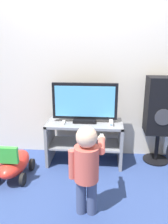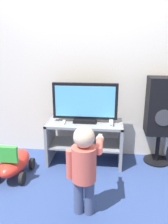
{
  "view_description": "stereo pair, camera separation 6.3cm",
  "coord_description": "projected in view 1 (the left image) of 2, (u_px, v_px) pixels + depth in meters",
  "views": [
    {
      "loc": [
        0.22,
        -2.37,
        1.46
      ],
      "look_at": [
        0.0,
        0.13,
        0.71
      ],
      "focal_mm": 35.0,
      "sensor_mm": 36.0,
      "label": 1
    },
    {
      "loc": [
        0.28,
        -2.36,
        1.46
      ],
      "look_at": [
        0.0,
        0.13,
        0.71
      ],
      "focal_mm": 35.0,
      "sensor_mm": 36.0,
      "label": 2
    }
  ],
  "objects": [
    {
      "name": "tv_stand",
      "position": [
        85.0,
        136.0,
        2.81
      ],
      "size": [
        0.95,
        0.44,
        0.55
      ],
      "color": "gray",
      "rests_on": "ground_plane"
    },
    {
      "name": "game_console",
      "position": [
        111.0,
        122.0,
        2.66
      ],
      "size": [
        0.05,
        0.17,
        0.05
      ],
      "color": "white",
      "rests_on": "tv_stand"
    },
    {
      "name": "speaker_tower",
      "position": [
        161.0,
        108.0,
        2.72
      ],
      "size": [
        0.37,
        0.33,
        1.12
      ],
      "color": "black",
      "rests_on": "ground_plane"
    },
    {
      "name": "wall_back",
      "position": [
        87.0,
        60.0,
        2.82
      ],
      "size": [
        10.0,
        0.06,
        2.6
      ],
      "color": "silver",
      "rests_on": "ground_plane"
    },
    {
      "name": "television",
      "position": [
        85.0,
        103.0,
        2.7
      ],
      "size": [
        0.81,
        0.2,
        0.49
      ],
      "color": "black",
      "rests_on": "tv_stand"
    },
    {
      "name": "remote_primary",
      "position": [
        63.0,
        123.0,
        2.7
      ],
      "size": [
        0.04,
        0.13,
        0.03
      ],
      "color": "white",
      "rests_on": "tv_stand"
    },
    {
      "name": "child",
      "position": [
        87.0,
        164.0,
        1.88
      ],
      "size": [
        0.32,
        0.47,
        0.84
      ],
      "color": "#3F4C72",
      "rests_on": "ground_plane"
    },
    {
      "name": "ground_plane",
      "position": [
        83.0,
        170.0,
        2.7
      ],
      "size": [
        16.0,
        16.0,
        0.0
      ],
      "primitive_type": "plane",
      "color": "navy"
    },
    {
      "name": "ride_on_toy",
      "position": [
        14.0,
        163.0,
        2.52
      ],
      "size": [
        0.34,
        0.58,
        0.45
      ],
      "color": "red",
      "rests_on": "ground_plane"
    }
  ]
}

